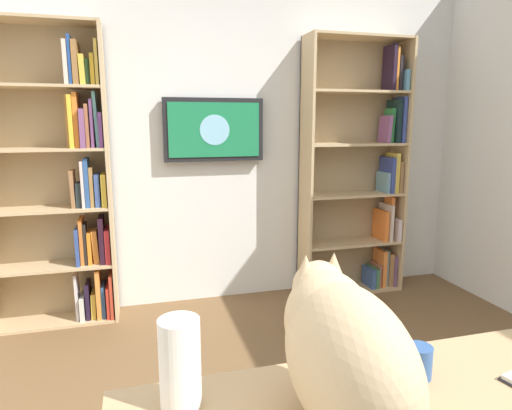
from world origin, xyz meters
name	(u,v)px	position (x,y,z in m)	size (l,w,h in m)	color
wall_back	(209,138)	(0.00, -2.23, 1.35)	(4.52, 0.06, 2.70)	silver
bookshelf_left	(363,174)	(-1.31, -2.07, 1.03)	(0.89, 0.28, 2.15)	tan
bookshelf_right	(64,183)	(1.08, -2.06, 1.05)	(0.88, 0.28, 2.15)	tan
wall_mounted_tv	(214,130)	(-0.03, -2.15, 1.41)	(0.79, 0.07, 0.49)	black
cat	(341,348)	(0.12, 0.41, 0.93)	(0.26, 0.64, 0.40)	#D1B284
paper_towel_roll	(180,363)	(0.50, 0.24, 0.86)	(0.11, 0.11, 0.24)	white
coffee_mug	(418,361)	(-0.19, 0.29, 0.78)	(0.08, 0.08, 0.10)	#335999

